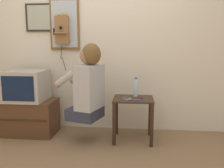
% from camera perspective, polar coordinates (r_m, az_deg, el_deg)
% --- Properties ---
extents(wall_back, '(6.80, 0.05, 2.55)m').
position_cam_1_polar(wall_back, '(3.42, -2.98, 10.28)').
color(wall_back, silver).
rests_on(wall_back, ground_plane).
extents(side_table, '(0.50, 0.43, 0.56)m').
position_cam_1_polar(side_table, '(3.05, 5.11, -5.72)').
color(side_table, '#382316').
rests_on(side_table, ground_plane).
extents(person, '(0.61, 0.55, 0.94)m').
position_cam_1_polar(person, '(2.92, -5.78, 0.16)').
color(person, '#2D3347').
rests_on(person, ground_plane).
extents(tv_stand, '(0.69, 0.46, 0.48)m').
position_cam_1_polar(tv_stand, '(3.50, -18.98, -7.48)').
color(tv_stand, '#51331E').
rests_on(tv_stand, ground_plane).
extents(television, '(0.51, 0.49, 0.41)m').
position_cam_1_polar(television, '(3.40, -19.89, -0.35)').
color(television, '#ADA89E').
rests_on(television, tv_stand).
extents(wall_phone_antique, '(0.23, 0.18, 0.80)m').
position_cam_1_polar(wall_phone_antique, '(3.46, -11.86, 12.62)').
color(wall_phone_antique, olive).
extents(framed_picture, '(0.43, 0.03, 0.39)m').
position_cam_1_polar(framed_picture, '(3.62, -16.81, 15.05)').
color(framed_picture, '#2D2823').
extents(wall_mirror, '(0.42, 0.03, 0.71)m').
position_cam_1_polar(wall_mirror, '(3.50, -11.32, 13.92)').
color(wall_mirror, brown).
extents(cell_phone_held, '(0.10, 0.14, 0.01)m').
position_cam_1_polar(cell_phone_held, '(2.97, 3.43, -3.47)').
color(cell_phone_held, silver).
rests_on(cell_phone_held, side_table).
extents(cell_phone_spare, '(0.07, 0.13, 0.01)m').
position_cam_1_polar(cell_phone_spare, '(3.04, 7.05, -3.21)').
color(cell_phone_spare, maroon).
rests_on(cell_phone_spare, side_table).
extents(water_bottle, '(0.06, 0.06, 0.25)m').
position_cam_1_polar(water_bottle, '(3.09, 5.78, -0.87)').
color(water_bottle, silver).
rests_on(water_bottle, side_table).
extents(toothbrush, '(0.18, 0.03, 0.02)m').
position_cam_1_polar(toothbrush, '(2.90, 5.61, -3.76)').
color(toothbrush, '#338CD8').
rests_on(toothbrush, side_table).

